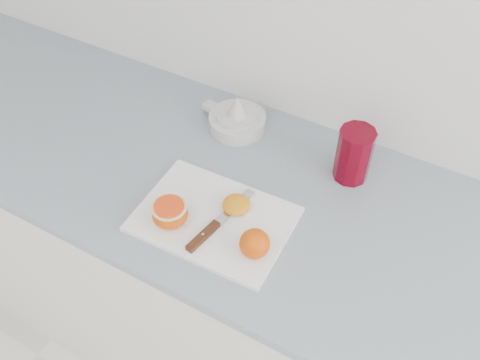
# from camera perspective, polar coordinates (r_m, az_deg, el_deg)

# --- Properties ---
(counter) EXTENTS (2.51, 0.64, 0.89)m
(counter) POSITION_cam_1_polar(r_m,az_deg,el_deg) (1.61, 4.14, -13.04)
(counter) COLOR white
(counter) RESTS_ON ground
(cutting_board) EXTENTS (0.35, 0.25, 0.01)m
(cutting_board) POSITION_cam_1_polar(r_m,az_deg,el_deg) (1.21, -2.81, -4.20)
(cutting_board) COLOR white
(cutting_board) RESTS_ON counter
(whole_orange) EXTENTS (0.07, 0.07, 0.07)m
(whole_orange) POSITION_cam_1_polar(r_m,az_deg,el_deg) (1.12, 1.57, -6.80)
(whole_orange) COLOR #F13C00
(whole_orange) RESTS_ON cutting_board
(half_orange) EXTENTS (0.08, 0.08, 0.05)m
(half_orange) POSITION_cam_1_polar(r_m,az_deg,el_deg) (1.19, -7.49, -3.53)
(half_orange) COLOR #F13C00
(half_orange) RESTS_ON cutting_board
(squeezed_shell) EXTENTS (0.06, 0.06, 0.03)m
(squeezed_shell) POSITION_cam_1_polar(r_m,az_deg,el_deg) (1.21, -0.41, -2.63)
(squeezed_shell) COLOR orange
(squeezed_shell) RESTS_ON cutting_board
(paring_knife) EXTENTS (0.05, 0.22, 0.01)m
(paring_knife) POSITION_cam_1_polar(r_m,az_deg,el_deg) (1.17, -3.33, -5.41)
(paring_knife) COLOR #4E2613
(paring_knife) RESTS_ON cutting_board
(citrus_juicer) EXTENTS (0.19, 0.15, 0.10)m
(citrus_juicer) POSITION_cam_1_polar(r_m,az_deg,el_deg) (1.42, -0.34, 6.52)
(citrus_juicer) COLOR white
(citrus_juicer) RESTS_ON counter
(red_tumbler) EXTENTS (0.09, 0.09, 0.14)m
(red_tumbler) POSITION_cam_1_polar(r_m,az_deg,el_deg) (1.29, 12.01, 2.50)
(red_tumbler) COLOR #620010
(red_tumbler) RESTS_ON counter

